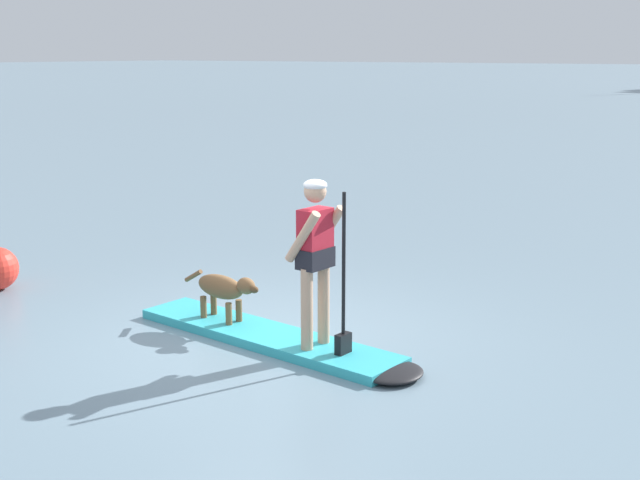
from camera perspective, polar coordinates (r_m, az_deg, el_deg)
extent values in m
plane|color=slate|center=(8.91, -3.69, -6.82)|extent=(400.00, 400.00, 0.00)
cube|color=#33B2BF|center=(8.89, -3.69, -6.52)|extent=(3.25, 0.90, 0.10)
ellipsoid|color=black|center=(7.95, 4.93, -8.91)|extent=(0.61, 0.66, 0.10)
cylinder|color=tan|center=(8.42, 0.25, -4.29)|extent=(0.12, 0.12, 0.82)
cylinder|color=tan|center=(8.23, -0.90, -4.70)|extent=(0.12, 0.12, 0.82)
cube|color=black|center=(8.20, -0.32, -1.21)|extent=(0.25, 0.38, 0.20)
cube|color=#B21E2D|center=(8.15, -0.32, 0.18)|extent=(0.23, 0.35, 0.57)
sphere|color=tan|center=(8.06, -0.33, 3.32)|extent=(0.22, 0.22, 0.22)
ellipsoid|color=white|center=(8.05, -0.33, 3.75)|extent=(0.23, 0.23, 0.11)
cylinder|color=tan|center=(8.29, 0.51, 0.65)|extent=(0.42, 0.12, 0.54)
cylinder|color=tan|center=(8.00, -1.19, 0.21)|extent=(0.42, 0.12, 0.54)
cylinder|color=black|center=(8.01, 1.61, -2.34)|extent=(0.04, 0.04, 1.59)
cube|color=black|center=(8.22, 1.58, -7.03)|extent=(0.09, 0.19, 0.20)
ellipsoid|color=brown|center=(9.21, -6.76, -3.16)|extent=(0.67, 0.27, 0.26)
ellipsoid|color=brown|center=(8.93, -5.04, -3.12)|extent=(0.23, 0.18, 0.18)
ellipsoid|color=#503923|center=(8.86, -4.52, -3.36)|extent=(0.13, 0.09, 0.08)
cylinder|color=brown|center=(9.50, -8.56, -2.41)|extent=(0.27, 0.07, 0.18)
cylinder|color=brown|center=(9.20, -5.52, -4.77)|extent=(0.07, 0.07, 0.24)
cylinder|color=brown|center=(9.10, -6.20, -4.99)|extent=(0.07, 0.07, 0.24)
cylinder|color=brown|center=(9.47, -7.22, -4.31)|extent=(0.07, 0.07, 0.24)
cylinder|color=brown|center=(9.37, -7.90, -4.52)|extent=(0.07, 0.07, 0.24)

